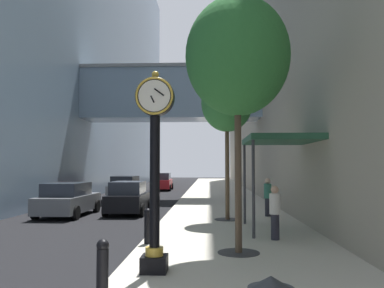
% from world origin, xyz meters
% --- Properties ---
extents(ground_plane, '(110.00, 110.00, 0.00)m').
position_xyz_m(ground_plane, '(0.00, 27.00, 0.00)').
color(ground_plane, black).
rests_on(ground_plane, ground).
extents(sidewalk_right, '(5.76, 80.00, 0.14)m').
position_xyz_m(sidewalk_right, '(2.88, 30.00, 0.07)').
color(sidewalk_right, beige).
rests_on(sidewalk_right, ground).
extents(building_block_left, '(22.30, 80.00, 31.72)m').
position_xyz_m(building_block_left, '(-11.66, 29.97, 15.80)').
color(building_block_left, '#758EA8').
rests_on(building_block_left, ground).
extents(building_block_right, '(9.00, 80.00, 32.56)m').
position_xyz_m(building_block_right, '(10.26, 30.00, 16.28)').
color(building_block_right, '#A89E89').
rests_on(building_block_right, ground).
extents(street_clock, '(0.84, 0.55, 4.34)m').
position_xyz_m(street_clock, '(0.87, 5.14, 2.52)').
color(street_clock, black).
rests_on(street_clock, sidewalk_right).
extents(bollard_nearest, '(0.21, 0.21, 1.02)m').
position_xyz_m(bollard_nearest, '(0.24, 3.33, 0.67)').
color(bollard_nearest, black).
rests_on(bollard_nearest, sidewalk_right).
extents(bollard_third, '(0.21, 0.21, 1.02)m').
position_xyz_m(bollard_third, '(0.24, 8.29, 0.67)').
color(bollard_third, black).
rests_on(bollard_third, sidewalk_right).
extents(street_tree_near, '(2.79, 2.79, 6.80)m').
position_xyz_m(street_tree_near, '(2.81, 7.13, 5.32)').
color(street_tree_near, '#333335').
rests_on(street_tree_near, sidewalk_right).
extents(street_tree_mid_near, '(2.21, 2.21, 6.27)m').
position_xyz_m(street_tree_mid_near, '(2.81, 13.63, 5.09)').
color(street_tree_mid_near, '#333335').
rests_on(street_tree_mid_near, sidewalk_right).
extents(pedestrian_walking, '(0.46, 0.46, 1.65)m').
position_xyz_m(pedestrian_walking, '(4.07, 9.05, 1.01)').
color(pedestrian_walking, '#23232D').
rests_on(pedestrian_walking, sidewalk_right).
extents(pedestrian_by_clock, '(0.48, 0.48, 1.71)m').
position_xyz_m(pedestrian_by_clock, '(4.68, 14.87, 1.05)').
color(pedestrian_by_clock, '#23232D').
rests_on(pedestrian_by_clock, sidewalk_right).
extents(storefront_awning, '(2.40, 3.60, 3.30)m').
position_xyz_m(storefront_awning, '(4.52, 10.89, 3.28)').
color(storefront_awning, '#235138').
rests_on(storefront_awning, sidewalk_right).
extents(car_red_near, '(2.06, 4.28, 1.73)m').
position_xyz_m(car_red_near, '(-2.66, 36.29, 0.83)').
color(car_red_near, '#AD191E').
rests_on(car_red_near, ground).
extents(car_grey_mid, '(2.18, 4.47, 1.60)m').
position_xyz_m(car_grey_mid, '(-4.80, 15.75, 0.78)').
color(car_grey_mid, slate).
rests_on(car_grey_mid, ground).
extents(car_silver_far, '(2.08, 4.33, 1.70)m').
position_xyz_m(car_silver_far, '(-3.94, 25.06, 0.82)').
color(car_silver_far, '#B7BABF').
rests_on(car_silver_far, ground).
extents(car_black_trailing, '(2.01, 4.13, 1.63)m').
position_xyz_m(car_black_trailing, '(-2.05, 16.79, 0.79)').
color(car_black_trailing, black).
rests_on(car_black_trailing, ground).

